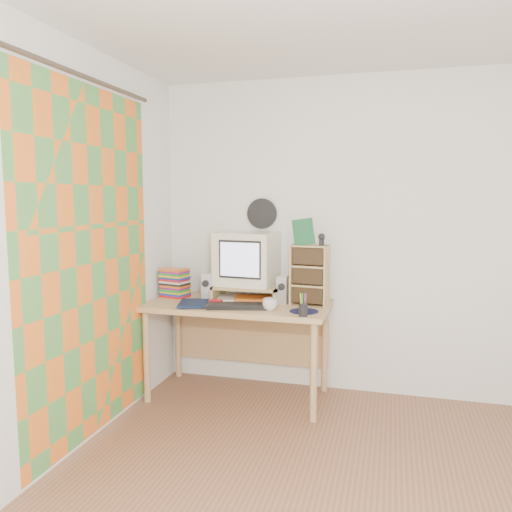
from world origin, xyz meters
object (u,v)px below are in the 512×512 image
Objects in this scene: crt_monitor at (246,259)px; keyboard at (239,306)px; dvd_stack at (174,279)px; cd_rack at (310,275)px; mug at (270,304)px; desk at (240,318)px; diary at (179,302)px.

crt_monitor is 0.94× the size of keyboard.
keyboard is 1.57× the size of dvd_stack.
cd_rack is at bearing 0.21° from crt_monitor.
keyboard is 4.33× the size of mug.
cd_rack reaches higher than desk.
dvd_stack is at bearing 104.96° from diary.
cd_rack reaches higher than keyboard.
desk is 4.67× the size of dvd_stack.
dvd_stack reaches higher than diary.
crt_monitor is at bearing 18.58° from dvd_stack.
cd_rack is 1.75× the size of diary.
crt_monitor reaches higher than keyboard.
dvd_stack is (-0.64, 0.27, 0.13)m from keyboard.
desk is at bearing 140.89° from mug.
diary is at bearing -45.72° from dvd_stack.
dvd_stack is at bearing 176.37° from desk.
desk is 0.29m from keyboard.
dvd_stack is 0.66× the size of cd_rack.
keyboard is (0.04, -0.33, -0.31)m from crt_monitor.
cd_rack is (0.52, -0.05, -0.10)m from crt_monitor.
diary is (-0.70, -0.01, -0.02)m from mug.
crt_monitor is 0.52m from mug.
desk is 3.18× the size of crt_monitor.
dvd_stack is (-0.58, 0.04, 0.28)m from desk.
keyboard is (0.06, -0.24, 0.15)m from desk.
crt_monitor reaches higher than desk.
diary reaches higher than desk.
cd_rack reaches higher than mug.
mug is (0.30, -0.24, 0.18)m from desk.
diary is (-0.40, -0.26, 0.16)m from desk.
dvd_stack is at bearing 162.30° from mug.
mug is at bearing -123.60° from cd_rack.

